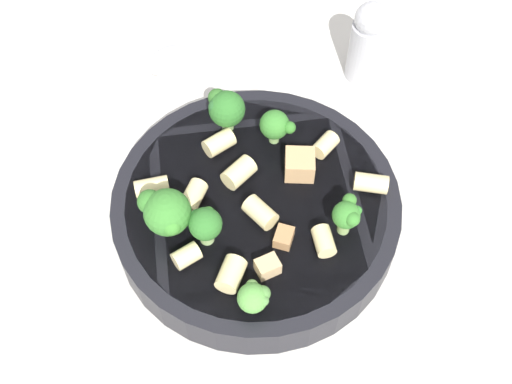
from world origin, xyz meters
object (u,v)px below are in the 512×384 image
Objects in this scene: rigatoni_0 at (239,172)px; rigatoni_9 at (232,274)px; chicken_chunk_2 at (268,267)px; pepper_shaker at (367,41)px; broccoli_floret_0 at (205,224)px; rigatoni_6 at (325,145)px; rigatoni_3 at (260,212)px; pasta_bowl at (256,208)px; rigatoni_8 at (371,183)px; broccoli_floret_3 at (254,297)px; rigatoni_4 at (152,187)px; chicken_chunk_1 at (284,237)px; spoon at (154,71)px; rigatoni_5 at (186,256)px; broccoli_floret_2 at (280,126)px; rigatoni_1 at (219,143)px; chicken_chunk_0 at (300,165)px; broccoli_floret_1 at (165,212)px; rigatoni_2 at (193,197)px; broccoli_floret_4 at (347,215)px; broccoli_floret_5 at (225,108)px; rigatoni_7 at (324,241)px.

rigatoni_9 is (0.02, -0.09, -0.00)m from rigatoni_0.
chicken_chunk_2 is 0.19× the size of pepper_shaker.
rigatoni_6 is (0.07, 0.11, -0.02)m from broccoli_floret_0.
rigatoni_3 is (0.04, 0.03, -0.01)m from broccoli_floret_0.
pasta_bowl is 2.69× the size of pepper_shaker.
pasta_bowl is 0.10m from rigatoni_8.
broccoli_floret_3 is at bearing -42.49° from broccoli_floret_0.
rigatoni_4 is 0.15m from rigatoni_6.
pepper_shaker is (0.06, 0.20, 0.02)m from pasta_bowl.
pepper_shaker is at bearing 82.65° from chicken_chunk_1.
pepper_shaker is at bearing 72.84° from pasta_bowl.
spoon is at bearing 110.41° from rigatoni_4.
pasta_bowl is 0.08m from rigatoni_5.
broccoli_floret_3 is 0.18× the size of spoon.
broccoli_floret_2 is 0.23× the size of spoon.
chicken_chunk_2 reaches higher than spoon.
rigatoni_4 is 0.19× the size of spoon.
rigatoni_1 and rigatoni_3 have the same top height.
rigatoni_3 is 0.07m from rigatoni_5.
chicken_chunk_0 is 0.10m from chicken_chunk_2.
broccoli_floret_1 is 0.04m from rigatoni_5.
pasta_bowl is 0.05m from chicken_chunk_1.
rigatoni_2 is (-0.05, -0.08, -0.01)m from broccoli_floret_2.
rigatoni_4 is (-0.16, -0.00, -0.02)m from broccoli_floret_4.
broccoli_floret_0 is at bearing -29.40° from rigatoni_4.
rigatoni_2 is at bearing -146.40° from chicken_chunk_0.
broccoli_floret_0 is 0.13m from rigatoni_6.
pasta_bowl reaches higher than spoon.
rigatoni_6 is 0.10m from chicken_chunk_1.
broccoli_floret_1 is at bearing -116.32° from pepper_shaker.
broccoli_floret_0 reaches higher than rigatoni_6.
broccoli_floret_3 is 0.12m from rigatoni_0.
broccoli_floret_1 is 0.27m from pepper_shaker.
rigatoni_2 is 0.06m from rigatoni_3.
broccoli_floret_5 is at bearing -129.33° from pepper_shaker.
broccoli_floret_0 is 0.07m from broccoli_floret_3.
rigatoni_2 is 0.15m from rigatoni_8.
broccoli_floret_1 is 0.14m from broccoli_floret_4.
broccoli_floret_4 reaches higher than rigatoni_7.
broccoli_floret_4 is 0.05m from chicken_chunk_1.
rigatoni_0 is at bearing -113.77° from pepper_shaker.
broccoli_floret_3 is at bearing -47.16° from rigatoni_2.
rigatoni_9 reaches higher than rigatoni_1.
rigatoni_1 is 0.93× the size of rigatoni_4.
spoon is at bearing 125.02° from broccoli_floret_3.
pasta_bowl is at bearing -94.49° from broccoli_floret_2.
broccoli_floret_3 is 1.35× the size of rigatoni_5.
rigatoni_7 is (0.04, 0.06, -0.01)m from broccoli_floret_3.
rigatoni_6 is at bearing 59.26° from chicken_chunk_0.
pasta_bowl is 0.09m from broccoli_floret_1.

